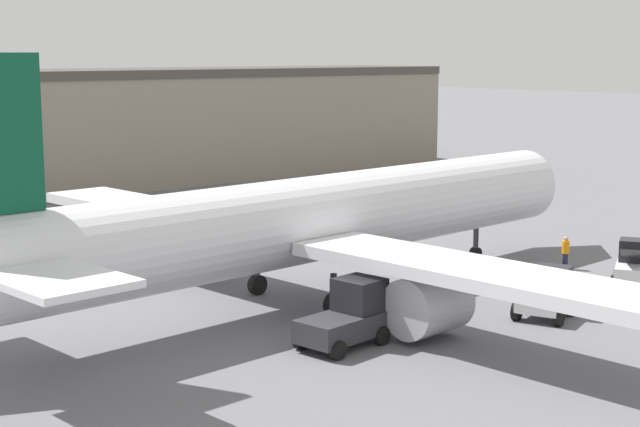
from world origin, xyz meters
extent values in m
plane|color=slate|center=(0.00, 0.00, 0.00)|extent=(400.00, 400.00, 0.00)
cylinder|color=white|center=(0.00, 0.00, 3.61)|extent=(31.72, 6.13, 3.71)
cone|color=white|center=(17.20, 1.33, 3.61)|extent=(3.24, 3.85, 3.64)
cube|color=white|center=(-2.33, 9.70, 2.96)|extent=(4.79, 16.22, 0.50)
cube|color=white|center=(-0.81, -9.94, 2.96)|extent=(4.79, 16.22, 0.50)
cylinder|color=#ADADB2|center=(-2.15, 7.31, 1.39)|extent=(2.91, 2.53, 2.33)
cylinder|color=#ADADB2|center=(-1.00, -7.55, 1.39)|extent=(2.91, 2.53, 2.33)
cube|color=white|center=(-14.66, -5.23, 3.98)|extent=(3.67, 4.70, 0.24)
cylinder|color=#38383D|center=(11.32, 0.87, 0.88)|extent=(0.28, 0.28, 1.75)
cylinder|color=black|center=(11.32, 0.87, 0.35)|extent=(0.72, 0.40, 0.70)
cylinder|color=#38383D|center=(-1.39, -2.53, 0.88)|extent=(0.28, 0.28, 1.75)
cylinder|color=black|center=(-1.39, -2.53, 0.45)|extent=(0.92, 0.42, 0.90)
cylinder|color=#38383D|center=(-1.76, 2.28, 0.88)|extent=(0.28, 0.28, 1.75)
cylinder|color=black|center=(-1.76, 2.28, 0.45)|extent=(0.92, 0.42, 0.90)
cylinder|color=#1E2338|center=(13.18, -3.40, 0.40)|extent=(0.27, 0.27, 0.80)
cylinder|color=orange|center=(13.18, -3.40, 1.12)|extent=(0.37, 0.37, 0.63)
sphere|color=tan|center=(13.18, -3.40, 1.55)|extent=(0.23, 0.23, 0.23)
cube|color=silver|center=(4.93, -8.42, 0.73)|extent=(3.00, 2.50, 0.68)
cube|color=black|center=(5.61, -8.17, 1.56)|extent=(1.59, 1.85, 0.98)
cylinder|color=black|center=(6.07, -8.93, 0.39)|extent=(0.82, 0.53, 0.77)
cylinder|color=black|center=(5.48, -7.30, 0.39)|extent=(0.82, 0.53, 0.77)
cylinder|color=black|center=(4.38, -9.54, 0.39)|extent=(0.82, 0.53, 0.77)
cylinder|color=black|center=(3.79, -7.91, 0.39)|extent=(0.82, 0.53, 0.77)
cube|color=silver|center=(12.44, -7.64, 0.70)|extent=(3.10, 2.60, 0.72)
cube|color=black|center=(13.12, -7.26, 1.58)|extent=(1.69, 1.72, 1.03)
cube|color=#333333|center=(12.01, -7.89, 1.66)|extent=(1.99, 1.72, 0.68)
cylinder|color=black|center=(12.93, -6.54, 0.34)|extent=(0.74, 0.58, 0.69)
cylinder|color=black|center=(11.25, -7.49, 0.34)|extent=(0.74, 0.58, 0.69)
cube|color=#2D2D33|center=(-4.07, -6.12, 0.77)|extent=(3.69, 2.23, 0.86)
cube|color=black|center=(-3.10, -6.00, 1.81)|extent=(1.73, 1.80, 1.22)
cylinder|color=black|center=(-2.74, -6.86, 0.35)|extent=(0.72, 0.37, 0.69)
cylinder|color=black|center=(-2.97, -5.07, 0.35)|extent=(0.72, 0.37, 0.69)
cylinder|color=black|center=(-5.16, -7.17, 0.35)|extent=(0.72, 0.37, 0.69)
cylinder|color=black|center=(-5.39, -5.38, 0.35)|extent=(0.72, 0.37, 0.69)
camera|label=1|loc=(-27.01, -32.34, 10.76)|focal=55.00mm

